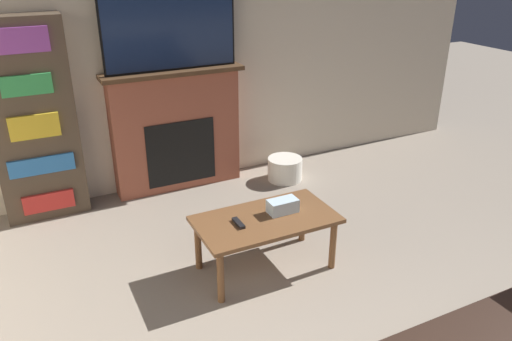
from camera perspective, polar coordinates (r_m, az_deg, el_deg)
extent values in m
cube|color=beige|center=(4.91, -8.30, 13.75)|extent=(6.86, 0.06, 2.70)
cube|color=brown|center=(4.93, -9.08, 4.37)|extent=(1.24, 0.22, 1.14)
cube|color=black|center=(4.89, -8.53, 2.01)|extent=(0.68, 0.01, 0.63)
cube|color=#4C331E|center=(4.74, -9.47, 11.04)|extent=(1.34, 0.28, 0.04)
cube|color=black|center=(4.67, -9.82, 15.82)|extent=(1.23, 0.03, 0.76)
cube|color=#19284C|center=(4.66, -9.76, 15.80)|extent=(1.20, 0.01, 0.73)
cube|color=brown|center=(3.63, 1.12, -5.62)|extent=(1.02, 0.56, 0.03)
cylinder|color=brown|center=(3.42, -4.07, -12.04)|extent=(0.05, 0.05, 0.40)
cylinder|color=brown|center=(3.78, 8.78, -8.36)|extent=(0.05, 0.05, 0.40)
cylinder|color=brown|center=(3.76, -6.64, -8.47)|extent=(0.05, 0.05, 0.40)
cylinder|color=brown|center=(4.09, 5.34, -5.47)|extent=(0.05, 0.05, 0.40)
cube|color=silver|center=(3.68, 3.07, -4.06)|extent=(0.22, 0.12, 0.10)
cube|color=black|center=(3.53, -2.01, -6.02)|extent=(0.04, 0.15, 0.02)
cube|color=#4C3D2D|center=(4.63, -24.11, 5.12)|extent=(0.69, 0.26, 1.74)
cube|color=red|center=(4.75, -22.59, -3.32)|extent=(0.42, 0.03, 0.17)
cube|color=#2D70B7|center=(4.61, -23.27, 0.53)|extent=(0.53, 0.03, 0.15)
cube|color=gold|center=(4.49, -23.99, 4.59)|extent=(0.39, 0.03, 0.20)
cube|color=green|center=(4.40, -24.75, 8.85)|extent=(0.38, 0.03, 0.16)
cube|color=purple|center=(4.34, -25.56, 13.26)|extent=(0.45, 0.03, 0.20)
cylinder|color=silver|center=(5.17, 3.32, 0.19)|extent=(0.36, 0.36, 0.24)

